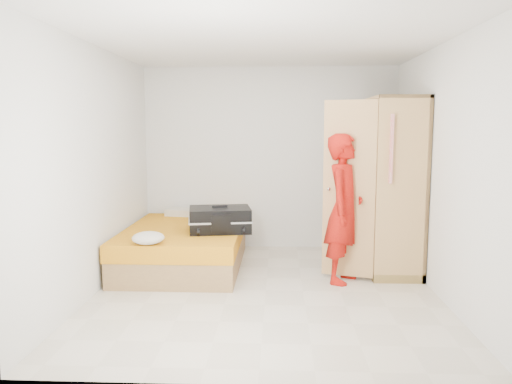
{
  "coord_description": "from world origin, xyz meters",
  "views": [
    {
      "loc": [
        0.13,
        -5.2,
        1.75
      ],
      "look_at": [
        -0.13,
        0.55,
        1.0
      ],
      "focal_mm": 35.0,
      "sensor_mm": 36.0,
      "label": 1
    }
  ],
  "objects_px": {
    "bed": "(185,247)",
    "wardrobe": "(387,190)",
    "round_cushion": "(148,238)",
    "suitcase": "(220,220)",
    "person": "(344,209)"
  },
  "relations": [
    {
      "from": "wardrobe",
      "to": "suitcase",
      "type": "relative_size",
      "value": 2.56
    },
    {
      "from": "bed",
      "to": "wardrobe",
      "type": "xyz_separation_m",
      "value": [
        2.5,
        -0.03,
        0.75
      ]
    },
    {
      "from": "person",
      "to": "suitcase",
      "type": "relative_size",
      "value": 2.04
    },
    {
      "from": "bed",
      "to": "wardrobe",
      "type": "distance_m",
      "value": 2.61
    },
    {
      "from": "round_cushion",
      "to": "wardrobe",
      "type": "bearing_deg",
      "value": 17.65
    },
    {
      "from": "wardrobe",
      "to": "bed",
      "type": "bearing_deg",
      "value": 179.22
    },
    {
      "from": "bed",
      "to": "round_cushion",
      "type": "xyz_separation_m",
      "value": [
        -0.22,
        -0.9,
        0.31
      ]
    },
    {
      "from": "suitcase",
      "to": "round_cushion",
      "type": "bearing_deg",
      "value": -144.64
    },
    {
      "from": "wardrobe",
      "to": "suitcase",
      "type": "bearing_deg",
      "value": -175.14
    },
    {
      "from": "wardrobe",
      "to": "round_cushion",
      "type": "bearing_deg",
      "value": -162.35
    },
    {
      "from": "person",
      "to": "bed",
      "type": "bearing_deg",
      "value": 99.35
    },
    {
      "from": "bed",
      "to": "person",
      "type": "xyz_separation_m",
      "value": [
        1.92,
        -0.52,
        0.59
      ]
    },
    {
      "from": "wardrobe",
      "to": "round_cushion",
      "type": "height_order",
      "value": "wardrobe"
    },
    {
      "from": "wardrobe",
      "to": "person",
      "type": "relative_size",
      "value": 1.25
    },
    {
      "from": "bed",
      "to": "wardrobe",
      "type": "relative_size",
      "value": 0.96
    }
  ]
}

